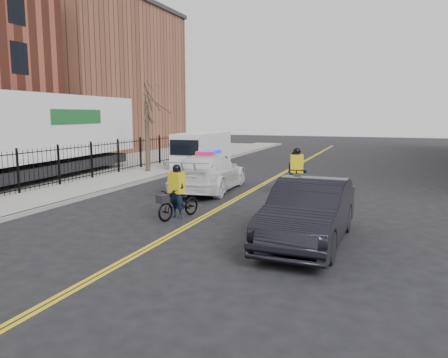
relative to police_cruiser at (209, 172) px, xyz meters
name	(u,v)px	position (x,y,z in m)	size (l,w,h in m)	color
ground	(195,222)	(1.85, -5.66, -0.86)	(120.00, 120.00, 0.00)	black
center_line_left	(259,185)	(1.77, 2.34, -0.86)	(0.10, 60.00, 0.01)	gold
center_line_right	(262,186)	(1.93, 2.34, -0.86)	(0.10, 60.00, 0.01)	gold
sidewalk	(131,177)	(-5.65, 2.34, -0.79)	(3.00, 60.00, 0.15)	gray
curb	(155,178)	(-4.15, 2.34, -0.79)	(0.20, 60.00, 0.15)	gray
iron_fence	(108,159)	(-7.15, 2.34, 0.14)	(0.12, 28.00, 2.00)	black
warehouse_far	(83,79)	(-21.15, 18.34, 6.14)	(14.00, 18.00, 14.00)	brown
street_tree	(147,114)	(-5.75, 4.34, 2.67)	(3.20, 3.20, 4.80)	#392C21
police_cruiser	(209,172)	(0.00, 0.00, 0.00)	(2.87, 6.08, 1.87)	white
dark_sedan	(309,212)	(5.76, -6.72, 0.01)	(1.85, 5.31, 1.75)	black
cargo_van	(201,151)	(-3.65, 7.54, 0.28)	(2.25, 5.63, 2.34)	silver
semi_trailer	(41,132)	(-9.82, 0.18, 1.74)	(3.98, 14.90, 4.59)	silver
cyclist_near	(177,200)	(1.05, -5.35, -0.22)	(1.20, 2.00, 1.86)	black
cyclist_far	(296,176)	(4.00, 0.43, -0.04)	(1.09, 2.15, 2.09)	black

